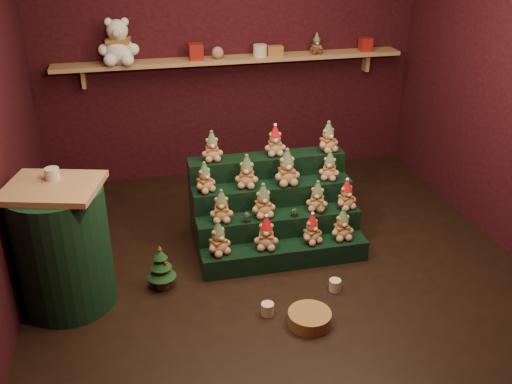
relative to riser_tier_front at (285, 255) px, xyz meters
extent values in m
plane|color=black|center=(-0.06, 0.01, -0.09)|extent=(4.00, 4.00, 0.00)
cube|color=black|center=(-0.06, 2.06, 1.31)|extent=(4.00, 0.10, 2.80)
cube|color=black|center=(-0.06, -2.04, 1.31)|extent=(4.00, 0.10, 2.80)
cube|color=tan|center=(-0.06, 1.88, 1.21)|extent=(3.60, 0.26, 0.04)
cube|color=tan|center=(-1.56, 1.95, 1.09)|extent=(0.04, 0.12, 0.20)
cube|color=tan|center=(1.44, 1.95, 1.09)|extent=(0.04, 0.12, 0.20)
cube|color=black|center=(0.00, 0.00, 0.00)|extent=(1.40, 0.22, 0.18)
cube|color=black|center=(0.00, 0.22, 0.09)|extent=(1.40, 0.22, 0.36)
cube|color=black|center=(0.00, 0.44, 0.18)|extent=(1.40, 0.22, 0.54)
cube|color=black|center=(0.00, 0.66, 0.27)|extent=(1.40, 0.22, 0.72)
cylinder|color=black|center=(-0.29, 0.16, 0.28)|extent=(0.06, 0.06, 0.02)
sphere|color=white|center=(-0.29, 0.16, 0.33)|extent=(0.07, 0.07, 0.07)
cylinder|color=black|center=(0.12, 0.16, 0.28)|extent=(0.05, 0.05, 0.02)
sphere|color=white|center=(0.12, 0.16, 0.32)|extent=(0.06, 0.06, 0.06)
cylinder|color=black|center=(0.35, 0.16, 0.28)|extent=(0.07, 0.07, 0.03)
sphere|color=white|center=(0.35, 0.16, 0.33)|extent=(0.07, 0.07, 0.07)
cube|color=tan|center=(-1.71, -0.12, 0.87)|extent=(0.76, 0.68, 0.04)
cylinder|color=black|center=(-1.71, -0.12, 0.38)|extent=(0.68, 0.68, 0.94)
cylinder|color=beige|center=(-1.71, -0.02, 0.93)|extent=(0.10, 0.10, 0.08)
cylinder|color=#4B351A|center=(-1.02, -0.09, -0.06)|extent=(0.11, 0.11, 0.06)
cone|color=#153B17|center=(-1.02, -0.09, 0.07)|extent=(0.22, 0.22, 0.11)
cone|color=#153B17|center=(-1.02, -0.09, 0.14)|extent=(0.17, 0.17, 0.10)
cone|color=#153B17|center=(-1.02, -0.09, 0.22)|extent=(0.11, 0.11, 0.08)
cone|color=gold|center=(-1.02, -0.09, 0.27)|extent=(0.03, 0.03, 0.03)
cylinder|color=beige|center=(-0.30, -0.61, -0.04)|extent=(0.09, 0.09, 0.09)
cylinder|color=beige|center=(0.28, -0.44, -0.04)|extent=(0.09, 0.09, 0.09)
cylinder|color=olive|center=(-0.03, -0.78, -0.04)|extent=(0.40, 0.40, 0.10)
cube|color=#AB211A|center=(-0.44, 1.86, 1.31)|extent=(0.14, 0.14, 0.16)
cylinder|color=beige|center=(0.22, 1.86, 1.29)|extent=(0.14, 0.14, 0.12)
cube|color=#AB211A|center=(1.37, 1.86, 1.30)|extent=(0.12, 0.12, 0.14)
sphere|color=tan|center=(-0.22, 1.86, 1.29)|extent=(0.12, 0.12, 0.12)
cube|color=#C5481B|center=(0.38, 1.86, 1.28)|extent=(0.16, 0.10, 0.10)
camera|label=1|loc=(-1.13, -3.87, 2.57)|focal=40.00mm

